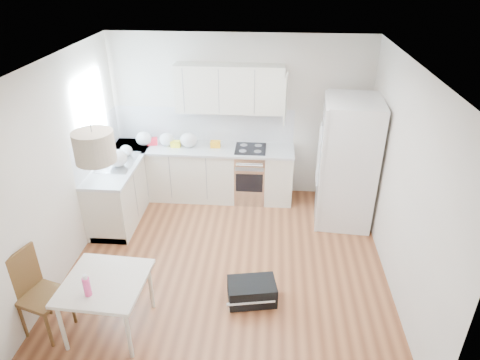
% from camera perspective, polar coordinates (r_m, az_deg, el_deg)
% --- Properties ---
extents(floor, '(4.20, 4.20, 0.00)m').
position_cam_1_polar(floor, '(5.96, -1.63, -11.06)').
color(floor, brown).
rests_on(floor, ground).
extents(ceiling, '(4.20, 4.20, 0.00)m').
position_cam_1_polar(ceiling, '(4.74, -2.09, 15.10)').
color(ceiling, white).
rests_on(ceiling, wall_back).
extents(wall_back, '(4.20, 0.00, 4.20)m').
position_cam_1_polar(wall_back, '(7.13, -0.02, 8.35)').
color(wall_back, beige).
rests_on(wall_back, floor).
extents(wall_left, '(0.00, 4.20, 4.20)m').
position_cam_1_polar(wall_left, '(5.82, -22.88, 1.21)').
color(wall_left, beige).
rests_on(wall_left, floor).
extents(wall_right, '(0.00, 4.20, 4.20)m').
position_cam_1_polar(wall_right, '(5.42, 20.82, -0.34)').
color(wall_right, beige).
rests_on(wall_right, floor).
extents(window_glassblock, '(0.02, 1.00, 1.00)m').
position_cam_1_polar(window_glassblock, '(6.62, -19.26, 8.84)').
color(window_glassblock, '#BFE0F9').
rests_on(window_glassblock, wall_left).
extents(cabinets_back, '(3.00, 0.60, 0.88)m').
position_cam_1_polar(cabinets_back, '(7.29, -4.91, 0.90)').
color(cabinets_back, silver).
rests_on(cabinets_back, floor).
extents(cabinets_left, '(0.60, 1.80, 0.88)m').
position_cam_1_polar(cabinets_left, '(7.07, -15.31, -1.01)').
color(cabinets_left, silver).
rests_on(cabinets_left, floor).
extents(counter_back, '(3.02, 0.64, 0.04)m').
position_cam_1_polar(counter_back, '(7.09, -5.06, 4.20)').
color(counter_back, silver).
rests_on(counter_back, cabinets_back).
extents(counter_left, '(0.64, 1.82, 0.04)m').
position_cam_1_polar(counter_left, '(6.87, -15.79, 2.34)').
color(counter_left, silver).
rests_on(counter_left, cabinets_left).
extents(backsplash_back, '(3.00, 0.01, 0.58)m').
position_cam_1_polar(backsplash_back, '(7.24, -4.80, 7.39)').
color(backsplash_back, white).
rests_on(backsplash_back, wall_back).
extents(backsplash_left, '(0.01, 1.80, 0.58)m').
position_cam_1_polar(backsplash_left, '(6.85, -18.45, 4.73)').
color(backsplash_left, white).
rests_on(backsplash_left, wall_left).
extents(upper_cabinets, '(1.70, 0.32, 0.75)m').
position_cam_1_polar(upper_cabinets, '(6.83, -1.41, 12.07)').
color(upper_cabinets, silver).
rests_on(upper_cabinets, wall_back).
extents(range_oven, '(0.50, 0.61, 0.88)m').
position_cam_1_polar(range_oven, '(7.21, 1.38, 0.67)').
color(range_oven, '#B8BABC').
rests_on(range_oven, floor).
extents(sink, '(0.50, 0.80, 0.16)m').
position_cam_1_polar(sink, '(6.82, -15.94, 2.27)').
color(sink, '#B8BABC').
rests_on(sink, counter_left).
extents(refrigerator, '(0.99, 1.04, 1.94)m').
position_cam_1_polar(refrigerator, '(6.64, 14.24, 2.33)').
color(refrigerator, white).
rests_on(refrigerator, floor).
extents(dining_table, '(0.90, 0.90, 0.68)m').
position_cam_1_polar(dining_table, '(4.94, -17.55, -13.34)').
color(dining_table, beige).
rests_on(dining_table, floor).
extents(dining_chair, '(0.53, 0.53, 1.01)m').
position_cam_1_polar(dining_chair, '(5.22, -24.82, -13.75)').
color(dining_chair, '#4D3217').
rests_on(dining_chair, floor).
extents(drink_bottle, '(0.09, 0.09, 0.26)m').
position_cam_1_polar(drink_bottle, '(4.70, -19.78, -13.05)').
color(drink_bottle, '#EF4287').
rests_on(drink_bottle, dining_table).
extents(gym_bag, '(0.63, 0.47, 0.26)m').
position_cam_1_polar(gym_bag, '(5.36, 1.59, -14.64)').
color(gym_bag, black).
rests_on(gym_bag, floor).
extents(pendant_lamp, '(0.45, 0.45, 0.29)m').
position_cam_1_polar(pendant_lamp, '(4.18, -18.86, 4.20)').
color(pendant_lamp, '#BBA990').
rests_on(pendant_lamp, ceiling).
extents(grocery_bag_a, '(0.26, 0.22, 0.24)m').
position_cam_1_polar(grocery_bag_a, '(7.27, -12.72, 5.41)').
color(grocery_bag_a, white).
rests_on(grocery_bag_a, counter_back).
extents(grocery_bag_b, '(0.24, 0.21, 0.22)m').
position_cam_1_polar(grocery_bag_b, '(7.19, -9.74, 5.36)').
color(grocery_bag_b, white).
rests_on(grocery_bag_b, counter_back).
extents(grocery_bag_c, '(0.28, 0.24, 0.25)m').
position_cam_1_polar(grocery_bag_c, '(7.08, -6.85, 5.33)').
color(grocery_bag_c, white).
rests_on(grocery_bag_c, counter_back).
extents(grocery_bag_d, '(0.19, 0.16, 0.17)m').
position_cam_1_polar(grocery_bag_d, '(6.97, -14.94, 3.82)').
color(grocery_bag_d, white).
rests_on(grocery_bag_d, counter_back).
extents(grocery_bag_e, '(0.29, 0.25, 0.26)m').
position_cam_1_polar(grocery_bag_e, '(6.63, -16.03, 2.83)').
color(grocery_bag_e, white).
rests_on(grocery_bag_e, counter_left).
extents(snack_orange, '(0.16, 0.10, 0.11)m').
position_cam_1_polar(snack_orange, '(7.06, -3.29, 4.80)').
color(snack_orange, orange).
rests_on(snack_orange, counter_back).
extents(snack_yellow, '(0.16, 0.10, 0.11)m').
position_cam_1_polar(snack_yellow, '(7.14, -8.58, 4.77)').
color(snack_yellow, yellow).
rests_on(snack_yellow, counter_back).
extents(snack_red, '(0.19, 0.14, 0.12)m').
position_cam_1_polar(snack_red, '(7.29, -11.63, 5.08)').
color(snack_red, red).
rests_on(snack_red, counter_back).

